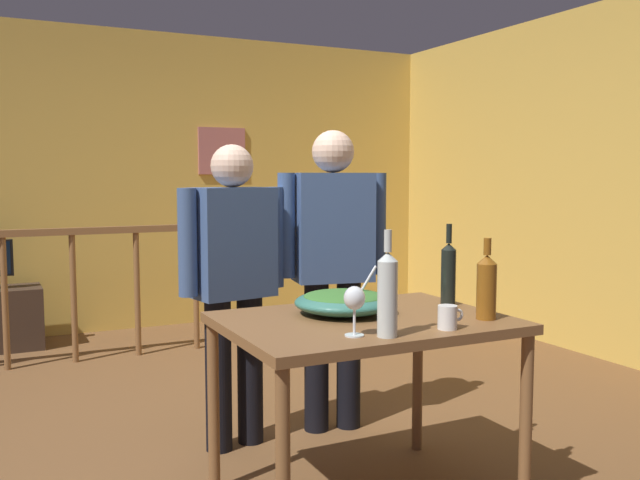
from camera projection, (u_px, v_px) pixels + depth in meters
ground_plane at (232, 443)px, 3.52m from camera, size 7.93×7.93×0.00m
back_wall at (119, 181)px, 6.07m from camera, size 6.10×0.10×2.62m
side_wall_right at (556, 182)px, 5.54m from camera, size 0.10×4.48×2.62m
framed_picture at (222, 151)px, 6.40m from camera, size 0.45×0.03×0.43m
stair_railing at (76, 275)px, 5.01m from camera, size 3.73×0.10×1.04m
serving_table at (364, 338)px, 2.82m from camera, size 1.13×0.84×0.78m
salad_bowl at (344, 301)px, 2.90m from camera, size 0.42×0.42×0.21m
wine_glass at (354, 300)px, 2.48m from camera, size 0.08×0.08×0.18m
wine_bottle_amber at (487, 286)px, 2.78m from camera, size 0.08×0.08×0.33m
wine_bottle_dark at (448, 273)px, 3.08m from camera, size 0.07×0.07×0.37m
wine_bottle_clear at (387, 293)px, 2.47m from camera, size 0.07×0.07×0.39m
mug_white at (448, 317)px, 2.61m from camera, size 0.11×0.07×0.09m
person_standing_left at (233, 272)px, 3.41m from camera, size 0.57×0.28×1.51m
person_standing_right at (333, 255)px, 3.65m from camera, size 0.58×0.29×1.60m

